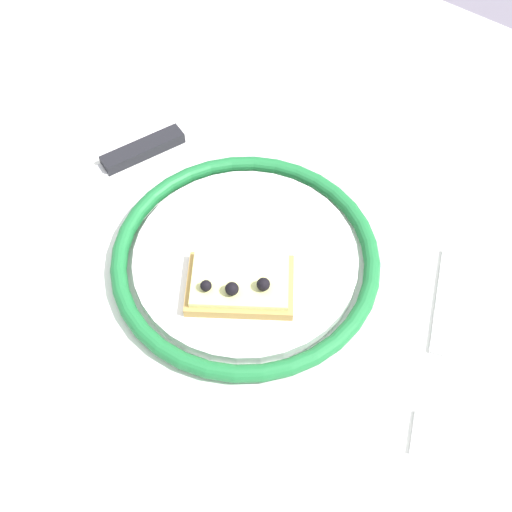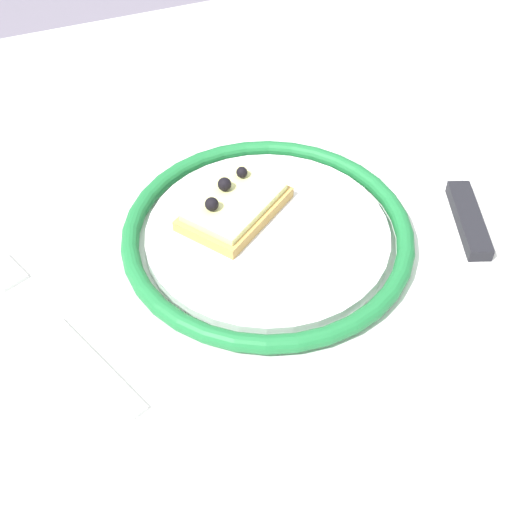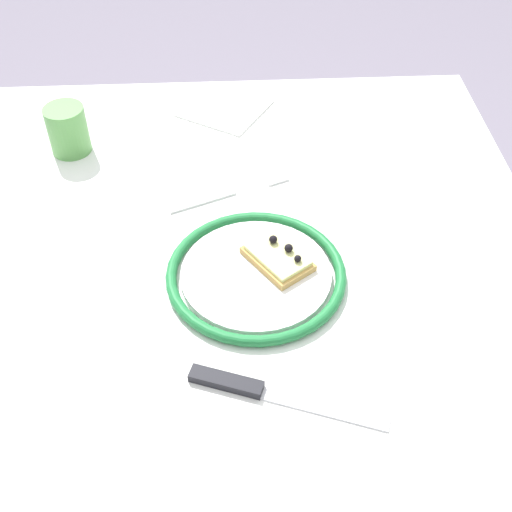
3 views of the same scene
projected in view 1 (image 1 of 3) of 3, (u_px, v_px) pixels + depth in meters
The scene contains 6 objects.
ground_plane at pixel (234, 452), 1.22m from camera, with size 6.00×6.00×0.00m, color slate.
dining_table at pixel (217, 258), 0.70m from camera, with size 1.17×0.91×0.70m.
plate at pixel (246, 258), 0.61m from camera, with size 0.25×0.25×0.02m.
pizza_slice_near at pixel (240, 284), 0.58m from camera, with size 0.11×0.10×0.03m.
knife at pixel (115, 163), 0.68m from camera, with size 0.10×0.23×0.01m.
fork at pixel (437, 347), 0.56m from camera, with size 0.09×0.19×0.00m.
Camera 1 is at (-0.27, 0.29, 1.21)m, focal length 46.21 mm.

